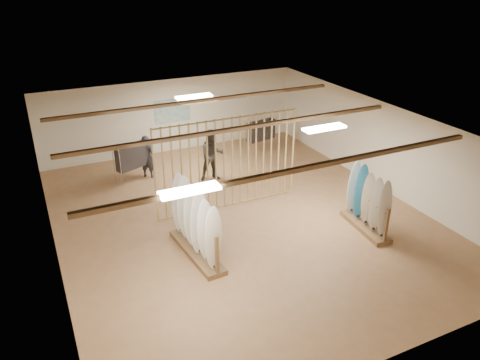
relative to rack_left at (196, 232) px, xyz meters
name	(u,v)px	position (x,y,z in m)	size (l,w,h in m)	color
floor	(240,217)	(1.80, 1.23, -0.65)	(12.00, 12.00, 0.00)	#AC7C53
ceiling	(240,125)	(1.80, 1.23, 2.15)	(12.00, 12.00, 0.00)	gray
wall_back	(173,116)	(1.80, 7.23, 0.75)	(12.00, 12.00, 0.00)	white
wall_front	(390,302)	(1.80, -4.77, 0.75)	(12.00, 12.00, 0.00)	white
wall_left	(49,211)	(-3.20, 1.23, 0.75)	(12.00, 12.00, 0.00)	white
wall_right	(381,146)	(6.80, 1.23, 0.75)	(12.00, 12.00, 0.00)	white
ceiling_slats	(240,128)	(1.80, 1.23, 2.07)	(9.50, 6.12, 0.10)	brown
light_panels	(240,127)	(1.80, 1.23, 2.09)	(1.20, 0.35, 0.06)	white
bamboo_partition	(228,163)	(1.80, 2.03, 0.75)	(4.45, 0.05, 2.78)	tan
poster	(172,111)	(1.80, 7.21, 0.95)	(1.40, 0.03, 0.90)	#379CC3
rack_left	(196,232)	(0.00, 0.00, 0.00)	(0.71, 2.38, 1.89)	brown
rack_right	(367,209)	(4.66, -0.83, -0.04)	(0.68, 1.91, 1.78)	brown
clothing_rack_a	(133,156)	(-0.33, 5.00, 0.26)	(1.23, 0.80, 1.39)	silver
clothing_rack_b	(261,130)	(4.76, 5.58, 0.23)	(1.24, 0.55, 1.35)	silver
shopper_a	(147,154)	(0.17, 5.16, 0.20)	(0.62, 0.42, 1.70)	#26242B
shopper_b	(212,152)	(2.10, 4.00, 0.36)	(0.97, 0.76, 2.01)	#353029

